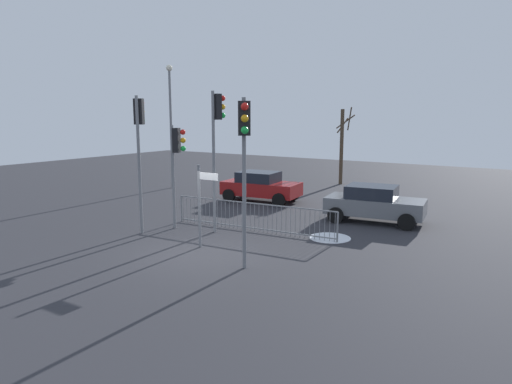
# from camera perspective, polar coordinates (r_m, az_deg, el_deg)

# --- Properties ---
(ground_plane) EXTENTS (60.00, 60.00, 0.00)m
(ground_plane) POSITION_cam_1_polar(r_m,az_deg,el_deg) (14.46, -7.25, -7.50)
(ground_plane) COLOR #2D2D33
(traffic_light_rear_right) EXTENTS (0.39, 0.54, 4.91)m
(traffic_light_rear_right) POSITION_cam_1_polar(r_m,az_deg,el_deg) (16.70, -14.41, 7.10)
(traffic_light_rear_right) COLOR slate
(traffic_light_rear_right) RESTS_ON ground
(traffic_light_mid_left) EXTENTS (0.45, 0.49, 4.71)m
(traffic_light_mid_left) POSITION_cam_1_polar(r_m,az_deg,el_deg) (12.12, -1.48, 5.86)
(traffic_light_mid_left) COLOR slate
(traffic_light_mid_left) RESTS_ON ground
(traffic_light_foreground_right) EXTENTS (0.37, 0.55, 5.08)m
(traffic_light_foreground_right) POSITION_cam_1_polar(r_m,az_deg,el_deg) (16.34, -4.97, 7.73)
(traffic_light_foreground_right) COLOR slate
(traffic_light_foreground_right) RESTS_ON ground
(traffic_light_rear_left) EXTENTS (0.54, 0.39, 3.88)m
(traffic_light_rear_left) POSITION_cam_1_polar(r_m,az_deg,el_deg) (17.06, -9.94, 4.78)
(traffic_light_rear_left) COLOR slate
(traffic_light_rear_left) RESTS_ON ground
(direction_sign_post) EXTENTS (0.79, 0.09, 2.70)m
(direction_sign_post) POSITION_cam_1_polar(r_m,az_deg,el_deg) (14.59, -6.92, -1.17)
(direction_sign_post) COLOR slate
(direction_sign_post) RESTS_ON ground
(pedestrian_guard_railing) EXTENTS (6.54, 0.61, 1.07)m
(pedestrian_guard_railing) POSITION_cam_1_polar(r_m,az_deg,el_deg) (16.73, -0.45, -3.10)
(pedestrian_guard_railing) COLOR slate
(pedestrian_guard_railing) RESTS_ON ground
(car_red_trailing) EXTENTS (3.96, 2.26, 1.47)m
(car_red_trailing) POSITION_cam_1_polar(r_m,az_deg,el_deg) (22.52, 0.57, 0.77)
(car_red_trailing) COLOR maroon
(car_red_trailing) RESTS_ON ground
(car_grey_mid) EXTENTS (3.98, 2.31, 1.47)m
(car_grey_mid) POSITION_cam_1_polar(r_m,az_deg,el_deg) (18.75, 14.59, -1.36)
(car_grey_mid) COLOR slate
(car_grey_mid) RESTS_ON ground
(street_lamp) EXTENTS (0.36, 0.36, 7.04)m
(street_lamp) POSITION_cam_1_polar(r_m,az_deg,el_deg) (26.94, -10.67, 9.58)
(street_lamp) COLOR slate
(street_lamp) RESTS_ON ground
(bare_tree_left) EXTENTS (1.28, 0.83, 4.71)m
(bare_tree_left) POSITION_cam_1_polar(r_m,az_deg,el_deg) (28.47, 10.74, 5.87)
(bare_tree_left) COLOR #473828
(bare_tree_left) RESTS_ON ground
(snow_patch_kerb) EXTENTS (1.45, 1.45, 0.01)m
(snow_patch_kerb) POSITION_cam_1_polar(r_m,az_deg,el_deg) (16.15, 9.25, -5.69)
(snow_patch_kerb) COLOR white
(snow_patch_kerb) RESTS_ON ground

